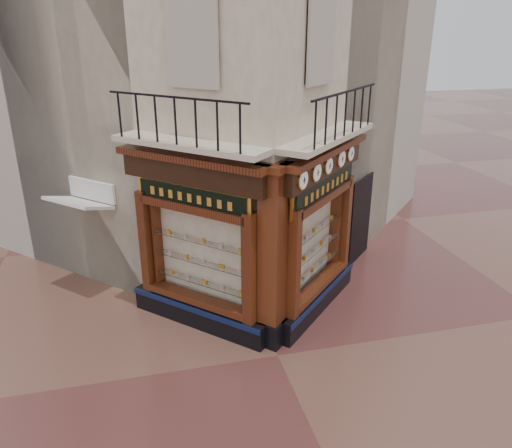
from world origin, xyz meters
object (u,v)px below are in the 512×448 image
object	(u,v)px
clock_b	(316,172)
signboard_left	(191,197)
clock_c	(328,166)
clock_d	(341,159)
clock_e	(350,154)
clock_a	(303,180)
awning	(91,292)
corner_pilaster	(272,261)
signboard_right	(325,187)

from	to	relation	value
clock_b	signboard_left	xyz separation A→B (m)	(-2.48, 0.60, -0.52)
clock_c	clock_d	world-z (taller)	clock_d
clock_b	clock_e	xyz separation A→B (m)	(1.33, 1.33, 0.00)
clock_a	clock_d	bearing A→B (deg)	0.00
clock_e	signboard_left	distance (m)	3.91
signboard_left	awning	bearing A→B (deg)	3.16
clock_a	clock_e	size ratio (longest dim) A/B	1.08
corner_pilaster	awning	xyz separation A→B (m)	(-3.94, 3.23, -1.95)
corner_pilaster	clock_a	size ratio (longest dim) A/B	10.01
clock_c	signboard_left	size ratio (longest dim) A/B	0.18
awning	clock_a	bearing A→B (deg)	-170.80
clock_b	clock_e	bearing A→B (deg)	0.00
clock_a	signboard_left	size ratio (longest dim) A/B	0.19
awning	clock_b	bearing A→B (deg)	-164.56
clock_e	clock_c	bearing A→B (deg)	180.00
clock_d	clock_e	size ratio (longest dim) A/B	1.10
clock_d	signboard_left	xyz separation A→B (m)	(-3.41, -0.33, -0.52)
clock_e	signboard_left	xyz separation A→B (m)	(-3.81, -0.73, -0.52)
corner_pilaster	clock_d	xyz separation A→B (m)	(1.95, 1.34, 1.67)
clock_a	awning	size ratio (longest dim) A/B	0.26
signboard_left	signboard_right	bearing A→B (deg)	-135.00
awning	signboard_left	world-z (taller)	signboard_left
clock_a	awning	distance (m)	6.64
signboard_right	clock_b	bearing A→B (deg)	-171.40
clock_a	clock_c	distance (m)	1.23
clock_c	signboard_left	bearing A→B (deg)	131.66
clock_a	signboard_left	distance (m)	2.35
clock_b	signboard_right	size ratio (longest dim) A/B	0.18
signboard_left	clock_e	bearing A→B (deg)	-124.14
clock_c	clock_e	distance (m)	1.27
clock_b	signboard_right	world-z (taller)	clock_b
clock_a	clock_b	bearing A→B (deg)	0.00
clock_a	corner_pilaster	bearing A→B (deg)	132.48
corner_pilaster	clock_e	distance (m)	3.37
clock_c	clock_e	bearing A→B (deg)	0.00
clock_d	awning	bearing A→B (deg)	117.22
awning	signboard_right	size ratio (longest dim) A/B	0.68
clock_d	clock_e	bearing A→B (deg)	0.00
clock_e	clock_a	bearing A→B (deg)	-180.00
clock_a	clock_e	world-z (taller)	clock_a
clock_a	signboard_right	bearing A→B (deg)	4.65
signboard_right	clock_c	bearing A→B (deg)	-139.51
clock_b	signboard_left	distance (m)	2.61
clock_c	signboard_right	world-z (taller)	clock_c
clock_b	clock_a	bearing A→B (deg)	-180.00
signboard_right	signboard_left	bearing A→B (deg)	135.00
corner_pilaster	clock_b	distance (m)	2.00
clock_a	clock_c	bearing A→B (deg)	0.00
clock_a	clock_e	xyz separation A→B (m)	(1.77, 1.77, 0.00)
clock_d	awning	size ratio (longest dim) A/B	0.27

